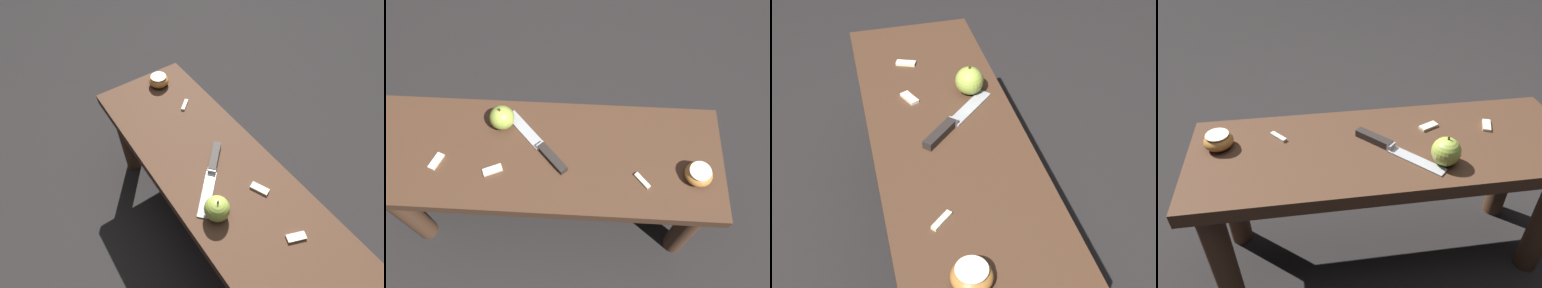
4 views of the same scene
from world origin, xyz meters
The scene contains 8 objects.
ground_plane centered at (0.00, 0.00, 0.00)m, with size 8.00×8.00×0.00m, color black.
wooden_bench centered at (0.00, 0.00, 0.35)m, with size 1.04×0.36×0.45m.
knife centered at (0.00, 0.01, 0.46)m, with size 0.20×0.21×0.02m.
apple_whole centered at (-0.13, 0.09, 0.49)m, with size 0.07×0.07×0.08m.
apple_cut centered at (0.44, -0.05, 0.47)m, with size 0.08×0.08×0.04m.
apple_slice_near_knife centered at (-0.14, -0.06, 0.45)m, with size 0.06×0.04×0.01m.
apple_slice_center centered at (-0.30, -0.04, 0.45)m, with size 0.04×0.06×0.01m.
apple_slice_near_bowl centered at (0.29, -0.07, 0.45)m, with size 0.05×0.05×0.01m.
Camera 4 is at (0.21, 0.77, 1.06)m, focal length 35.00 mm.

